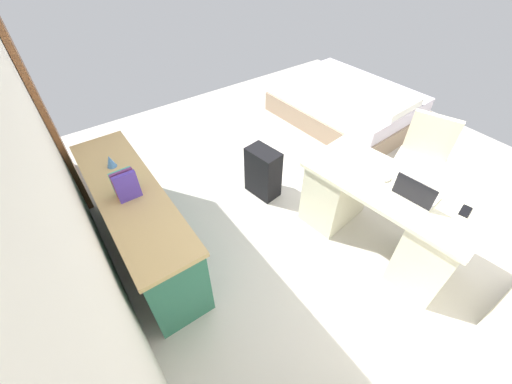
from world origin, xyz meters
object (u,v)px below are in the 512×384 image
office_chair (417,167)px  suitcase_black (263,172)px  desk (382,214)px  cell_phone_near_laptop (465,211)px  computer_mouse (387,178)px  credenza (139,222)px  bed (346,105)px  laptop (415,193)px  figurine_small (110,161)px

office_chair → suitcase_black: office_chair is taller
desk → cell_phone_near_laptop: bearing=-158.1°
computer_mouse → cell_phone_near_laptop: 0.61m
desk → credenza: size_ratio=0.84×
desk → computer_mouse: bearing=-10.4°
office_chair → bed: office_chair is taller
desk → credenza: (1.16, 1.81, 0.00)m
desk → cell_phone_near_laptop: 0.64m
desk → cell_phone_near_laptop: size_ratio=11.14×
office_chair → credenza: 2.78m
office_chair → suitcase_black: (0.98, 1.25, -0.14)m
bed → cell_phone_near_laptop: cell_phone_near_laptop is taller
suitcase_black → computer_mouse: bearing=-166.3°
credenza → computer_mouse: 2.15m
suitcase_black → laptop: laptop is taller
desk → bed: (1.76, -1.46, -0.14)m
credenza → laptop: (-1.34, -1.82, 0.39)m
desk → bed: size_ratio=0.76×
suitcase_black → cell_phone_near_laptop: bearing=-168.0°
office_chair → laptop: size_ratio=2.79×
office_chair → desk: bearing=104.2°
credenza → figurine_small: 0.57m
computer_mouse → desk: bearing=161.9°
bed → suitcase_black: bearing=106.9°
desk → computer_mouse: size_ratio=15.15×
computer_mouse → bed: bearing=-48.3°
office_chair → credenza: bearing=69.8°
laptop → credenza: bearing=53.5°
office_chair → laptop: office_chair is taller
figurine_small → laptop: bearing=-133.4°
desk → office_chair: size_ratio=1.61×
desk → cell_phone_near_laptop: cell_phone_near_laptop is taller
cell_phone_near_laptop → laptop: bearing=18.7°
office_chair → bed: (1.56, -0.66, -0.18)m
desk → suitcase_black: size_ratio=2.69×
computer_mouse → office_chair: bearing=-88.7°
desk → suitcase_black: bearing=21.0°
laptop → cell_phone_near_laptop: laptop is taller
desk → office_chair: (0.20, -0.80, 0.04)m
office_chair → cell_phone_near_laptop: office_chair is taller
suitcase_black → figurine_small: figurine_small is taller
credenza → figurine_small: size_ratio=16.36×
computer_mouse → cell_phone_near_laptop: (-0.58, -0.19, -0.01)m
credenza → bed: bearing=-79.6°
office_chair → computer_mouse: size_ratio=9.40×
desk → laptop: laptop is taller
laptop → cell_phone_near_laptop: 0.37m
laptop → figurine_small: 2.50m
credenza → laptop: laptop is taller
office_chair → credenza: office_chair is taller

